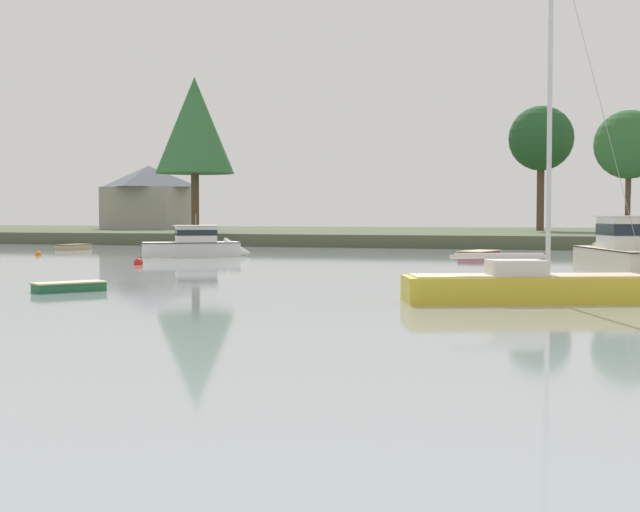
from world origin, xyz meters
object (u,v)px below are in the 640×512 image
(sailboat_yellow, at_px, (528,293))
(dinghy_maroon, at_px, (479,255))
(cruiser_white, at_px, (202,249))
(cruiser_cream, at_px, (624,260))
(mooring_buoy_red, at_px, (138,263))
(dinghy_sand, at_px, (74,248))
(mooring_buoy_orange, at_px, (38,254))
(dinghy_green, at_px, (69,288))

(sailboat_yellow, height_order, dinghy_maroon, sailboat_yellow)
(dinghy_maroon, relative_size, cruiser_white, 0.51)
(cruiser_cream, xyz_separation_m, mooring_buoy_red, (-24.94, -1.07, -0.47))
(dinghy_sand, xyz_separation_m, mooring_buoy_red, (14.70, -16.72, -0.06))
(cruiser_white, bearing_deg, mooring_buoy_orange, -171.83)
(dinghy_sand, height_order, mooring_buoy_orange, dinghy_sand)
(dinghy_maroon, height_order, cruiser_white, cruiser_white)
(sailboat_yellow, height_order, dinghy_sand, sailboat_yellow)
(cruiser_white, bearing_deg, dinghy_sand, 153.76)
(dinghy_maroon, xyz_separation_m, cruiser_cream, (8.33, -12.43, 0.41))
(dinghy_sand, relative_size, mooring_buoy_orange, 6.71)
(dinghy_maroon, distance_m, mooring_buoy_orange, 29.10)
(cruiser_cream, height_order, mooring_buoy_red, cruiser_cream)
(dinghy_sand, bearing_deg, cruiser_white, -26.24)
(cruiser_white, relative_size, dinghy_sand, 2.30)
(cruiser_cream, bearing_deg, dinghy_maroon, 123.84)
(sailboat_yellow, distance_m, dinghy_maroon, 28.85)
(cruiser_cream, bearing_deg, sailboat_yellow, -101.37)
(cruiser_white, relative_size, mooring_buoy_red, 12.71)
(dinghy_green, xyz_separation_m, mooring_buoy_red, (-5.96, 15.86, -0.03))
(sailboat_yellow, xyz_separation_m, dinghy_green, (-15.77, -0.97, -0.14))
(sailboat_yellow, bearing_deg, dinghy_sand, 139.05)
(dinghy_green, height_order, cruiser_cream, cruiser_cream)
(cruiser_white, height_order, mooring_buoy_red, cruiser_white)
(sailboat_yellow, relative_size, mooring_buoy_red, 21.99)
(dinghy_maroon, height_order, dinghy_green, dinghy_maroon)
(dinghy_maroon, xyz_separation_m, mooring_buoy_red, (-16.60, -13.50, -0.06))
(cruiser_white, height_order, mooring_buoy_orange, cruiser_white)
(dinghy_maroon, bearing_deg, mooring_buoy_red, -140.88)
(dinghy_maroon, bearing_deg, mooring_buoy_orange, -169.62)
(mooring_buoy_red, bearing_deg, cruiser_cream, 2.45)
(mooring_buoy_orange, bearing_deg, dinghy_sand, 107.56)
(mooring_buoy_orange, bearing_deg, cruiser_white, 8.17)
(dinghy_maroon, relative_size, dinghy_green, 1.41)
(dinghy_green, bearing_deg, cruiser_white, 104.73)
(cruiser_white, bearing_deg, dinghy_maroon, 11.78)
(dinghy_maroon, distance_m, dinghy_sand, 31.47)
(sailboat_yellow, relative_size, mooring_buoy_orange, 26.69)
(sailboat_yellow, xyz_separation_m, dinghy_sand, (-36.43, 31.61, -0.11))
(dinghy_maroon, relative_size, mooring_buoy_orange, 7.94)
(mooring_buoy_orange, height_order, mooring_buoy_red, mooring_buoy_red)
(mooring_buoy_red, bearing_deg, dinghy_sand, 131.32)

